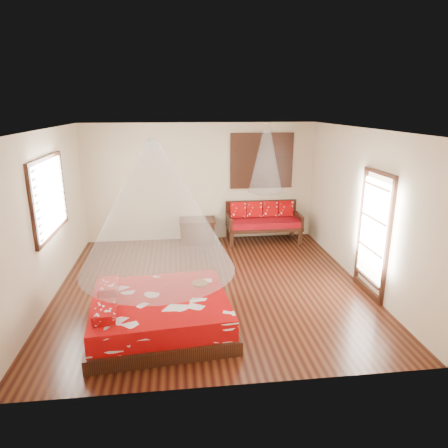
% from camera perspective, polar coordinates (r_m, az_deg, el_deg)
% --- Properties ---
extents(room, '(5.54, 5.54, 2.84)m').
position_cam_1_polar(room, '(6.94, -1.93, 1.75)').
color(room, black).
rests_on(room, ground).
extents(bed, '(2.18, 2.00, 0.63)m').
position_cam_1_polar(bed, '(6.06, -9.17, -12.50)').
color(bed, black).
rests_on(bed, floor).
extents(daybed, '(1.76, 0.78, 0.94)m').
position_cam_1_polar(daybed, '(9.66, 5.60, 0.57)').
color(daybed, black).
rests_on(daybed, floor).
extents(storage_chest, '(0.86, 0.64, 0.58)m').
position_cam_1_polar(storage_chest, '(9.59, -3.83, -0.95)').
color(storage_chest, black).
rests_on(storage_chest, floor).
extents(shutter_panel, '(1.52, 0.06, 1.32)m').
position_cam_1_polar(shutter_panel, '(9.71, 5.41, 8.97)').
color(shutter_panel, black).
rests_on(shutter_panel, wall_back).
extents(window_left, '(0.10, 1.74, 1.34)m').
position_cam_1_polar(window_left, '(7.36, -23.65, 3.62)').
color(window_left, black).
rests_on(window_left, wall_left).
extents(glazed_door, '(0.08, 1.02, 2.16)m').
position_cam_1_polar(glazed_door, '(7.23, 20.53, -1.45)').
color(glazed_door, black).
rests_on(glazed_door, floor).
extents(wine_tray, '(0.25, 0.25, 0.20)m').
position_cam_1_polar(wine_tray, '(6.28, -3.50, -8.15)').
color(wine_tray, brown).
rests_on(wine_tray, bed).
extents(mosquito_net_main, '(2.17, 2.17, 1.80)m').
position_cam_1_polar(mosquito_net_main, '(5.47, -9.75, 2.31)').
color(mosquito_net_main, white).
rests_on(mosquito_net_main, ceiling).
extents(mosquito_net_daybed, '(0.79, 0.79, 1.50)m').
position_cam_1_polar(mosquito_net_daybed, '(9.24, 6.03, 9.19)').
color(mosquito_net_daybed, white).
rests_on(mosquito_net_daybed, ceiling).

